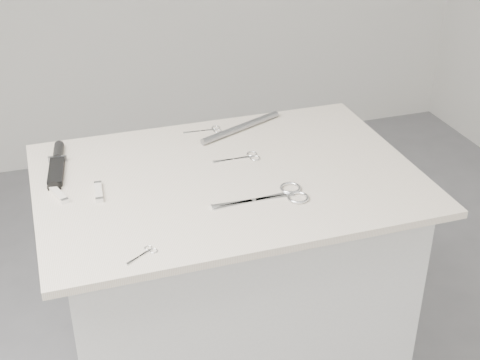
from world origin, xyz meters
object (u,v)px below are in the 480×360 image
object	(u,v)px
embroidery_scissors_a	(245,157)
pocket_knife_b	(58,194)
large_shears	(280,195)
plinth	(229,312)
embroidery_scissors_b	(209,130)
metal_rail	(241,127)
tiny_scissors	(145,253)
pocket_knife_a	(99,192)
sheathed_knife	(57,162)

from	to	relation	value
embroidery_scissors_a	pocket_knife_b	size ratio (longest dim) A/B	1.34
large_shears	pocket_knife_b	xyz separation A→B (m)	(-0.53, 0.18, 0.00)
plinth	embroidery_scissors_b	distance (m)	0.55
plinth	metal_rail	distance (m)	0.56
plinth	tiny_scissors	bearing A→B (deg)	-134.54
large_shears	tiny_scissors	size ratio (longest dim) A/B	3.15
pocket_knife_b	metal_rail	xyz separation A→B (m)	(0.56, 0.22, 0.00)
tiny_scissors	pocket_knife_a	xyz separation A→B (m)	(-0.06, 0.29, 0.00)
pocket_knife_a	metal_rail	world-z (taller)	metal_rail
tiny_scissors	metal_rail	world-z (taller)	metal_rail
embroidery_scissors_b	pocket_knife_b	world-z (taller)	pocket_knife_b
pocket_knife_b	tiny_scissors	bearing A→B (deg)	-170.65
plinth	large_shears	bearing A→B (deg)	-57.40
embroidery_scissors_b	tiny_scissors	distance (m)	0.64
embroidery_scissors_a	metal_rail	world-z (taller)	metal_rail
large_shears	metal_rail	size ratio (longest dim) A/B	0.81
embroidery_scissors_b	pocket_knife_b	size ratio (longest dim) A/B	1.16
embroidery_scissors_b	metal_rail	xyz separation A→B (m)	(0.09, -0.03, 0.01)
embroidery_scissors_a	pocket_knife_a	distance (m)	0.42
plinth	large_shears	world-z (taller)	large_shears
metal_rail	pocket_knife_a	bearing A→B (deg)	-151.94
pocket_knife_b	sheathed_knife	bearing A→B (deg)	-21.53
pocket_knife_a	pocket_knife_b	bearing A→B (deg)	82.67
embroidery_scissors_a	metal_rail	distance (m)	0.18
pocket_knife_a	metal_rail	xyz separation A→B (m)	(0.46, 0.24, 0.00)
plinth	tiny_scissors	size ratio (longest dim) A/B	11.72
large_shears	sheathed_knife	bearing A→B (deg)	145.77
tiny_scissors	plinth	bearing A→B (deg)	12.78
pocket_knife_b	plinth	bearing A→B (deg)	-111.68
plinth	sheathed_knife	bearing A→B (deg)	154.79
plinth	sheathed_knife	world-z (taller)	sheathed_knife
tiny_scissors	sheathed_knife	xyz separation A→B (m)	(-0.15, 0.48, 0.01)
embroidery_scissors_a	tiny_scissors	world-z (taller)	same
plinth	metal_rail	bearing A→B (deg)	64.66
sheathed_knife	pocket_knife_b	distance (m)	0.17
embroidery_scissors_a	plinth	bearing A→B (deg)	-132.91
embroidery_scissors_b	tiny_scissors	world-z (taller)	same
embroidery_scissors_a	embroidery_scissors_b	size ratio (longest dim) A/B	1.15
pocket_knife_a	embroidery_scissors_a	bearing A→B (deg)	-75.69
metal_rail	pocket_knife_b	bearing A→B (deg)	-158.12
large_shears	pocket_knife_a	distance (m)	0.46
sheathed_knife	large_shears	bearing A→B (deg)	-116.04
embroidery_scissors_b	sheathed_knife	world-z (taller)	sheathed_knife
sheathed_knife	pocket_knife_a	xyz separation A→B (m)	(0.09, -0.19, -0.00)
plinth	pocket_knife_a	xyz separation A→B (m)	(-0.34, 0.01, 0.48)
pocket_knife_a	tiny_scissors	bearing A→B (deg)	-163.64
plinth	pocket_knife_a	world-z (taller)	pocket_knife_a
plinth	metal_rail	world-z (taller)	metal_rail
plinth	large_shears	distance (m)	0.50
large_shears	metal_rail	distance (m)	0.40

